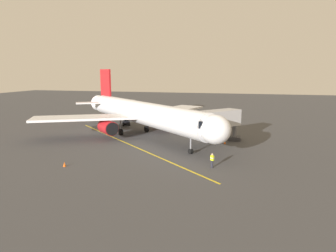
# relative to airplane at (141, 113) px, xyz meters

# --- Properties ---
(ground_plane) EXTENTS (220.00, 220.00, 0.00)m
(ground_plane) POSITION_rel_airplane_xyz_m (-1.26, -0.32, -4.00)
(ground_plane) COLOR #424244
(apron_lead_in_line) EXTENTS (30.18, 26.61, 0.01)m
(apron_lead_in_line) POSITION_rel_airplane_xyz_m (-0.21, 6.19, -4.00)
(apron_lead_in_line) COLOR yellow
(apron_lead_in_line) RESTS_ON ground
(airplane) EXTENTS (33.57, 32.47, 11.50)m
(airplane) POSITION_rel_airplane_xyz_m (0.00, 0.00, 0.00)
(airplane) COLOR white
(airplane) RESTS_ON ground
(jet_bridge) EXTENTS (9.07, 9.86, 5.40)m
(jet_bridge) POSITION_rel_airplane_xyz_m (-12.01, 3.43, -0.24)
(jet_bridge) COLOR #B7B7BC
(jet_bridge) RESTS_ON ground
(ground_crew_marshaller) EXTENTS (0.47, 0.44, 1.71)m
(ground_crew_marshaller) POSITION_rel_airplane_xyz_m (-13.84, 14.46, -3.12)
(ground_crew_marshaller) COLOR #23232D
(ground_crew_marshaller) RESTS_ON ground
(belt_loader_near_nose) EXTENTS (2.91, 4.68, 2.32)m
(belt_loader_near_nose) POSITION_rel_airplane_xyz_m (6.61, -9.16, -3.29)
(belt_loader_near_nose) COLOR black
(belt_loader_near_nose) RESTS_ON ground
(safety_cone_nose_left) EXTENTS (0.32, 0.32, 0.55)m
(safety_cone_nose_left) POSITION_rel_airplane_xyz_m (-14.43, 2.09, -3.73)
(safety_cone_nose_left) COLOR #F2590F
(safety_cone_nose_left) RESTS_ON ground
(safety_cone_nose_right) EXTENTS (0.32, 0.32, 0.55)m
(safety_cone_nose_right) POSITION_rel_airplane_xyz_m (2.97, 18.36, -3.73)
(safety_cone_nose_right) COLOR #F2590F
(safety_cone_nose_right) RESTS_ON ground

